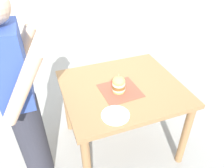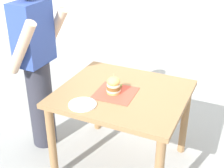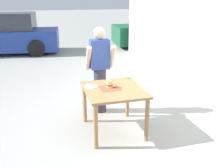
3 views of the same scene
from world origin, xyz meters
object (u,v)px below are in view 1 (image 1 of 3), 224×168
(sandwich, at_px, (119,84))
(pickle_spear, at_px, (116,84))
(side_plate_with_forks, at_px, (115,115))
(diner_across_table, at_px, (21,100))
(patio_table, at_px, (122,97))

(sandwich, bearing_deg, pickle_spear, -7.28)
(side_plate_with_forks, xyz_separation_m, diner_across_table, (0.30, 0.65, 0.10))
(patio_table, bearing_deg, pickle_spear, 51.33)
(sandwich, relative_size, diner_across_table, 0.10)
(side_plate_with_forks, height_order, diner_across_table, diner_across_table)
(sandwich, height_order, diner_across_table, diner_across_table)
(diner_across_table, bearing_deg, pickle_spear, -84.84)
(sandwich, distance_m, side_plate_with_forks, 0.32)
(sandwich, bearing_deg, patio_table, -47.00)
(side_plate_with_forks, relative_size, diner_across_table, 0.13)
(side_plate_with_forks, bearing_deg, diner_across_table, 65.11)
(diner_across_table, bearing_deg, patio_table, -87.71)
(side_plate_with_forks, bearing_deg, pickle_spear, -21.86)
(patio_table, relative_size, side_plate_with_forks, 4.83)
(sandwich, height_order, pickle_spear, sandwich)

